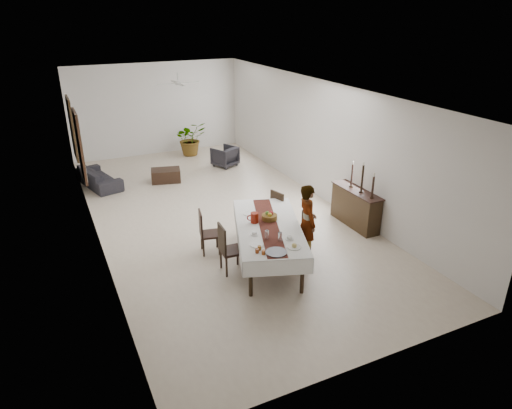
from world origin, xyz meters
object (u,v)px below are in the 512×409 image
(sideboard_body, at_px, (355,208))
(sofa, at_px, (99,177))
(red_pitcher, at_px, (254,218))
(dining_table_top, at_px, (268,227))
(woman, at_px, (307,222))

(sideboard_body, relative_size, sofa, 0.79)
(red_pitcher, relative_size, sofa, 0.12)
(dining_table_top, xyz_separation_m, sofa, (-2.58, 6.09, -0.51))
(dining_table_top, xyz_separation_m, woman, (0.81, -0.19, 0.03))
(red_pitcher, xyz_separation_m, sofa, (-2.38, 5.85, -0.66))
(red_pitcher, distance_m, sofa, 6.35)
(dining_table_top, relative_size, red_pitcher, 12.00)
(sideboard_body, bearing_deg, woman, -156.20)
(red_pitcher, bearing_deg, dining_table_top, -50.65)
(sideboard_body, distance_m, sofa, 7.59)
(woman, bearing_deg, dining_table_top, 86.74)
(sofa, bearing_deg, sideboard_body, -150.70)
(dining_table_top, xyz_separation_m, red_pitcher, (-0.20, 0.24, 0.15))
(sideboard_body, bearing_deg, dining_table_top, -166.67)
(red_pitcher, distance_m, woman, 1.10)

